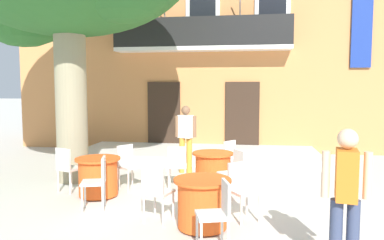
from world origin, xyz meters
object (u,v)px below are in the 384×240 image
Objects in this scene: cafe_chair_near_tree_1 at (242,187)px; cafe_chair_near_tree_2 at (156,190)px; cafe_chair_near_tree_0 at (218,210)px; cafe_chair_front_1 at (233,158)px; ground_planter_left at (75,144)px; pedestrian_by_tree at (186,135)px; cafe_chair_middle_1 at (98,179)px; cafe_table_front at (213,170)px; cafe_chair_front_2 at (177,164)px; cafe_chair_front_0 at (234,170)px; cafe_table_middle at (98,177)px; cafe_chair_middle_2 at (128,163)px; pedestrian_mid_plaza at (346,194)px; cafe_table_near_tree at (202,203)px; cafe_chair_middle_0 at (67,166)px.

cafe_chair_near_tree_2 is at bearing -164.86° from cafe_chair_near_tree_1.
cafe_chair_near_tree_0 is 1.00× the size of cafe_chair_front_1.
pedestrian_by_tree is at bearing -25.88° from ground_planter_left.
cafe_table_front is (1.86, 1.62, -0.14)m from cafe_chair_middle_1.
cafe_chair_front_2 is at bearing 51.87° from cafe_chair_middle_1.
cafe_chair_front_0 is (-0.15, 1.16, 0.00)m from cafe_chair_near_tree_1.
cafe_chair_front_1 is (2.55, 1.56, 0.14)m from cafe_table_middle.
cafe_table_middle is at bearing -152.35° from cafe_chair_front_2.
cafe_chair_middle_1 is 1.00× the size of cafe_chair_front_2.
cafe_table_middle is at bearing -58.87° from ground_planter_left.
cafe_chair_middle_2 is 2.34m from cafe_chair_front_1.
cafe_chair_middle_2 is 0.55× the size of pedestrian_mid_plaza.
cafe_chair_near_tree_2 is 1.00× the size of cafe_chair_front_2.
cafe_chair_front_1 is (0.40, 0.64, 0.14)m from cafe_table_front.
cafe_chair_near_tree_0 is at bearing -75.25° from pedestrian_by_tree.
cafe_chair_near_tree_2 is (-0.74, 0.14, 0.14)m from cafe_table_near_tree.
cafe_chair_front_0 is at bearing 115.02° from pedestrian_mid_plaza.
cafe_chair_middle_2 is 2.24m from cafe_chair_front_0.
cafe_chair_near_tree_1 is at bearing 125.20° from pedestrian_mid_plaza.
cafe_chair_near_tree_0 is at bearing -83.69° from cafe_table_front.
cafe_chair_near_tree_1 is at bearing -16.47° from cafe_chair_middle_0.
ground_planter_left is at bearing 119.92° from cafe_chair_middle_1.
cafe_chair_near_tree_1 is 1.00× the size of cafe_chair_front_1.
cafe_table_middle is at bearing -121.05° from cafe_chair_middle_2.
pedestrian_by_tree is (-2.56, 4.71, 0.00)m from pedestrian_mid_plaza.
pedestrian_by_tree reaches higher than cafe_chair_near_tree_2.
cafe_table_front is at bearing 127.83° from cafe_chair_front_0.
cafe_chair_middle_1 is 3.15m from pedestrian_by_tree.
cafe_table_middle is 0.95× the size of cafe_chair_middle_2.
cafe_table_front is at bearing -58.84° from pedestrian_by_tree.
cafe_chair_middle_2 is 0.55× the size of pedestrian_by_tree.
cafe_chair_near_tree_0 and cafe_chair_front_1 have the same top height.
cafe_chair_near_tree_2 is at bearing -127.43° from cafe_chair_front_0.
cafe_chair_front_0 is (0.46, -0.60, 0.14)m from cafe_table_front.
cafe_chair_front_1 is at bearing 68.28° from cafe_chair_near_tree_2.
pedestrian_by_tree is at bearing 44.52° from cafe_chair_middle_0.
cafe_chair_front_2 is at bearing 5.30° from cafe_chair_middle_2.
cafe_chair_middle_0 is at bearing 145.24° from cafe_chair_near_tree_0.
cafe_chair_front_0 is at bearing -8.25° from cafe_chair_middle_2.
ground_planter_left is 0.39× the size of pedestrian_by_tree.
cafe_chair_middle_0 is 0.55× the size of pedestrian_by_tree.
cafe_chair_front_2 is at bearing 130.46° from cafe_chair_near_tree_1.
ground_planter_left is (-1.74, 3.90, -0.17)m from cafe_chair_middle_0.
cafe_table_front is at bearing 109.27° from cafe_chair_near_tree_1.
cafe_chair_front_0 is (0.42, 1.65, 0.14)m from cafe_table_near_tree.
cafe_chair_near_tree_2 is 3.46m from pedestrian_by_tree.
cafe_chair_near_tree_2 is 1.00× the size of cafe_chair_middle_2.
cafe_chair_near_tree_0 is at bearing -34.76° from cafe_chair_middle_0.
cafe_chair_front_1 is at bearing 108.76° from pedestrian_mid_plaza.
ground_planter_left is 9.18m from pedestrian_mid_plaza.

